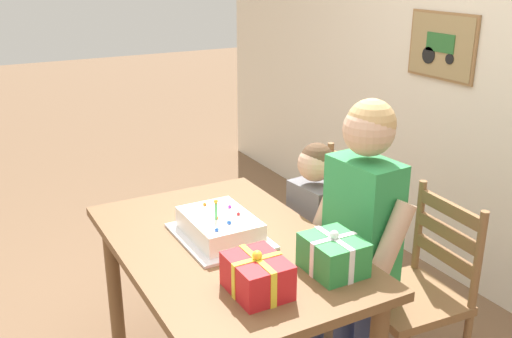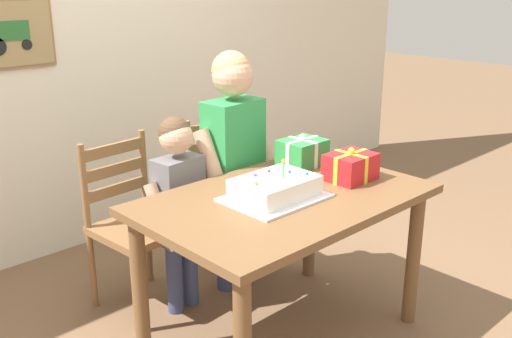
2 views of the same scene
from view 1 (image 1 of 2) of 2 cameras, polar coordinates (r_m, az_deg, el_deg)
dining_table at (r=2.52m, az=-2.85°, el=-9.51°), size 1.33×0.86×0.76m
birthday_cake at (r=2.50m, az=-3.62°, el=-5.71°), size 0.44×0.34×0.19m
gift_box_red_large at (r=2.10m, az=0.11°, el=-10.39°), size 0.24×0.19×0.17m
gift_box_beside_cake at (r=2.25m, az=7.56°, el=-8.31°), size 0.23×0.20×0.17m
chair_left at (r=3.22m, az=7.18°, el=-6.46°), size 0.45×0.45×0.92m
chair_right at (r=2.78m, az=15.35°, el=-11.64°), size 0.45×0.45×0.92m
child_older at (r=2.58m, az=10.39°, el=-4.80°), size 0.50×0.29×1.35m
child_younger at (r=2.92m, az=5.57°, el=-5.33°), size 0.40×0.23×1.06m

